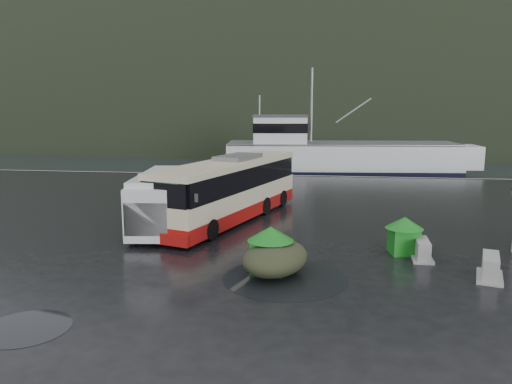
# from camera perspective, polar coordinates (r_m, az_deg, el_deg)

# --- Properties ---
(ground) EXTENTS (160.00, 160.00, 0.00)m
(ground) POSITION_cam_1_polar(r_m,az_deg,el_deg) (19.76, -1.06, -6.30)
(ground) COLOR black
(ground) RESTS_ON ground
(harbor_water) EXTENTS (300.00, 180.00, 0.02)m
(harbor_water) POSITION_cam_1_polar(r_m,az_deg,el_deg) (128.90, 6.23, 7.54)
(harbor_water) COLOR black
(harbor_water) RESTS_ON ground
(quay_edge) EXTENTS (160.00, 0.60, 1.50)m
(quay_edge) POSITION_cam_1_polar(r_m,az_deg,el_deg) (39.25, 3.25, 1.90)
(quay_edge) COLOR #999993
(quay_edge) RESTS_ON ground
(headland) EXTENTS (780.00, 540.00, 570.00)m
(headland) POSITION_cam_1_polar(r_m,az_deg,el_deg) (268.90, 9.07, 8.77)
(headland) COLOR black
(headland) RESTS_ON ground
(coach_bus) EXTENTS (6.04, 11.31, 3.10)m
(coach_bus) POSITION_cam_1_polar(r_m,az_deg,el_deg) (24.30, -3.00, -3.19)
(coach_bus) COLOR beige
(coach_bus) RESTS_ON ground
(white_van) EXTENTS (2.78, 6.35, 2.57)m
(white_van) POSITION_cam_1_polar(r_m,az_deg,el_deg) (22.78, -10.38, -4.24)
(white_van) COLOR silver
(white_van) RESTS_ON ground
(waste_bin_left) EXTENTS (1.33, 1.33, 1.56)m
(waste_bin_left) POSITION_cam_1_polar(r_m,az_deg,el_deg) (16.97, 1.66, -9.09)
(waste_bin_left) COLOR #157B1B
(waste_bin_left) RESTS_ON ground
(waste_bin_right) EXTENTS (1.17, 1.17, 1.41)m
(waste_bin_right) POSITION_cam_1_polar(r_m,az_deg,el_deg) (19.72, 16.44, -6.75)
(waste_bin_right) COLOR #157B1B
(waste_bin_right) RESTS_ON ground
(dome_tent) EXTENTS (2.78, 3.29, 1.10)m
(dome_tent) POSITION_cam_1_polar(r_m,az_deg,el_deg) (16.77, 2.20, -9.33)
(dome_tent) COLOR #313620
(dome_tent) RESTS_ON ground
(jersey_barrier_a) EXTENTS (1.19, 1.71, 0.78)m
(jersey_barrier_a) POSITION_cam_1_polar(r_m,az_deg,el_deg) (17.99, 25.12, -8.94)
(jersey_barrier_a) COLOR #999993
(jersey_barrier_a) RESTS_ON ground
(jersey_barrier_b) EXTENTS (0.79, 1.47, 0.72)m
(jersey_barrier_b) POSITION_cam_1_polar(r_m,az_deg,el_deg) (19.26, 18.39, -7.26)
(jersey_barrier_b) COLOR #999993
(jersey_barrier_b) RESTS_ON ground
(fishing_trawler) EXTENTS (25.95, 7.82, 10.22)m
(fishing_trawler) POSITION_cam_1_polar(r_m,az_deg,el_deg) (48.55, 9.73, 3.35)
(fishing_trawler) COLOR silver
(fishing_trawler) RESTS_ON ground
(puddles) EXTENTS (9.37, 7.62, 0.01)m
(puddles) POSITION_cam_1_polar(r_m,az_deg,el_deg) (15.55, -2.46, -10.90)
(puddles) COLOR black
(puddles) RESTS_ON ground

